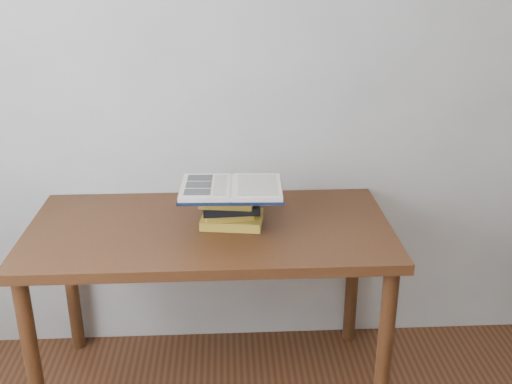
{
  "coord_description": "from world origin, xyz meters",
  "views": [
    {
      "loc": [
        -0.05,
        -0.8,
        1.8
      ],
      "look_at": [
        0.06,
        1.3,
        0.95
      ],
      "focal_mm": 42.0,
      "sensor_mm": 36.0,
      "label": 1
    }
  ],
  "objects": [
    {
      "name": "open_book",
      "position": [
        -0.03,
        1.36,
        0.95
      ],
      "size": [
        0.41,
        0.29,
        0.03
      ],
      "rotation": [
        0.0,
        0.0,
        -0.04
      ],
      "color": "black",
      "rests_on": "book_stack"
    },
    {
      "name": "book_stack",
      "position": [
        -0.04,
        1.39,
        0.85
      ],
      "size": [
        0.26,
        0.2,
        0.15
      ],
      "color": "gold",
      "rests_on": "desk"
    },
    {
      "name": "desk",
      "position": [
        -0.12,
        1.38,
        0.68
      ],
      "size": [
        1.45,
        0.73,
        0.78
      ],
      "color": "#462511",
      "rests_on": "ground"
    },
    {
      "name": "room_shell",
      "position": [
        -0.08,
        0.01,
        1.63
      ],
      "size": [
        3.54,
        3.54,
        2.62
      ],
      "color": "beige",
      "rests_on": "ground"
    }
  ]
}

